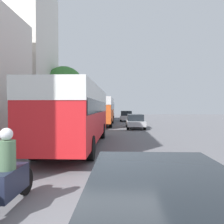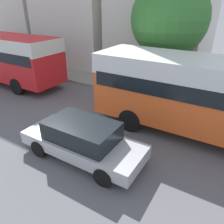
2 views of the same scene
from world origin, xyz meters
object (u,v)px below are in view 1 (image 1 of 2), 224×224
(bus_third_in_line, at_px, (106,109))
(motorcycle_behind_lead, at_px, (8,178))
(bus_lead, at_px, (77,109))
(bus_following, at_px, (102,108))
(car_distant, at_px, (135,121))
(car_far_curb, at_px, (126,116))

(bus_third_in_line, xyz_separation_m, motorcycle_behind_lead, (0.01, -32.47, -1.18))
(bus_third_in_line, bearing_deg, bus_lead, -89.96)
(bus_following, distance_m, car_distant, 5.26)
(car_far_curb, bearing_deg, car_distant, -86.95)
(bus_third_in_line, relative_size, car_distant, 2.19)
(motorcycle_behind_lead, distance_m, car_distant, 17.96)
(bus_following, relative_size, bus_third_in_line, 0.97)
(bus_lead, bearing_deg, car_distant, 69.21)
(bus_following, height_order, car_far_curb, bus_following)
(motorcycle_behind_lead, bearing_deg, car_far_curb, 83.37)
(bus_following, relative_size, motorcycle_behind_lead, 4.25)
(bus_following, bearing_deg, bus_third_in_line, 91.12)
(bus_lead, xyz_separation_m, car_distant, (3.87, 10.18, -1.31))
(bus_lead, height_order, motorcycle_behind_lead, bus_lead)
(bus_third_in_line, relative_size, car_far_curb, 2.56)
(bus_lead, distance_m, car_far_curb, 21.29)
(motorcycle_behind_lead, distance_m, car_far_curb, 28.54)
(car_distant, bearing_deg, bus_lead, -110.79)
(car_far_curb, bearing_deg, bus_following, -112.98)
(bus_lead, xyz_separation_m, bus_following, (0.21, 13.72, -0.00))
(bus_following, xyz_separation_m, motorcycle_behind_lead, (-0.21, -21.08, -1.36))
(bus_lead, relative_size, bus_third_in_line, 1.02)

